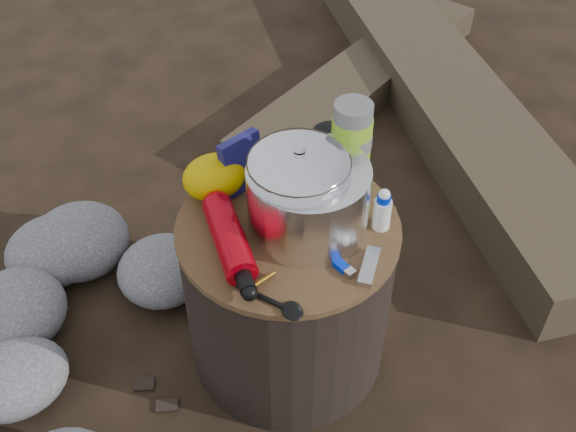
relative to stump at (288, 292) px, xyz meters
name	(u,v)px	position (x,y,z in m)	size (l,w,h in m)	color
ground	(288,347)	(0.00, 0.00, -0.23)	(60.00, 60.00, 0.00)	black
stump	(288,292)	(0.00, 0.00, 0.00)	(0.49, 0.49, 0.45)	black
rock_ring	(107,353)	(-0.44, 0.10, -0.12)	(0.47, 1.02, 0.20)	slate
log_main	(447,99)	(0.95, 0.69, -0.14)	(0.34, 1.99, 0.17)	#3E3324
log_small	(362,79)	(0.76, 0.97, -0.17)	(0.25, 1.35, 0.11)	#3E3324
foil_windscreen	(308,199)	(0.04, -0.02, 0.30)	(0.26, 0.26, 0.16)	white
camping_pot	(299,189)	(0.02, -0.01, 0.33)	(0.21, 0.21, 0.21)	silver
fuel_bottle	(229,239)	(-0.14, -0.01, 0.26)	(0.07, 0.28, 0.07)	#A9020F
thermos	(351,148)	(0.18, 0.06, 0.34)	(0.09, 0.09, 0.22)	#89C723
travel_mug	(330,154)	(0.16, 0.11, 0.29)	(0.08, 0.08, 0.12)	black
stuff_sack	(214,177)	(-0.11, 0.16, 0.27)	(0.14, 0.12, 0.10)	#D4AB00
food_pouch	(241,163)	(-0.04, 0.16, 0.29)	(0.10, 0.02, 0.13)	navy
lighter	(337,262)	(0.04, -0.14, 0.23)	(0.02, 0.08, 0.01)	#0024D0
multitool	(369,267)	(0.10, -0.18, 0.23)	(0.03, 0.10, 0.01)	silver
spork	(260,295)	(-0.13, -0.16, 0.23)	(0.03, 0.16, 0.01)	black
squeeze_bottle	(382,211)	(0.18, -0.09, 0.27)	(0.04, 0.04, 0.09)	white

